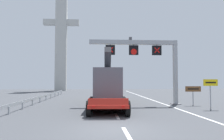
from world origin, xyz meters
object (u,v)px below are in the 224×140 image
at_px(exit_sign_yellow, 210,87).
at_px(overhead_lane_gantry, 147,54).
at_px(tourist_info_sign_brown, 193,91).
at_px(bridge_pylon_distant, 61,34).
at_px(heavy_haul_truck_red, 107,86).

bearing_deg(exit_sign_yellow, overhead_lane_gantry, 138.30).
relative_size(tourist_info_sign_brown, bridge_pylon_distant, 0.07).
distance_m(heavy_haul_truck_red, tourist_info_sign_brown, 8.71).
xyz_separation_m(overhead_lane_gantry, exit_sign_yellow, (4.71, -4.20, -3.39)).
xyz_separation_m(heavy_haul_truck_red, tourist_info_sign_brown, (8.65, -0.87, -0.52)).
xyz_separation_m(heavy_haul_truck_red, bridge_pylon_distant, (-10.20, 34.56, 12.46)).
bearing_deg(overhead_lane_gantry, exit_sign_yellow, -41.70).
height_order(tourist_info_sign_brown, bridge_pylon_distant, bridge_pylon_distant).
bearing_deg(bridge_pylon_distant, exit_sign_yellow, -63.66).
xyz_separation_m(exit_sign_yellow, bridge_pylon_distant, (-19.07, 38.51, 12.49)).
bearing_deg(tourist_info_sign_brown, exit_sign_yellow, -86.00).
relative_size(overhead_lane_gantry, heavy_haul_truck_red, 0.68).
height_order(heavy_haul_truck_red, tourist_info_sign_brown, heavy_haul_truck_red).
relative_size(heavy_haul_truck_red, exit_sign_yellow, 5.42).
xyz_separation_m(overhead_lane_gantry, heavy_haul_truck_red, (-4.16, -0.25, -3.35)).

